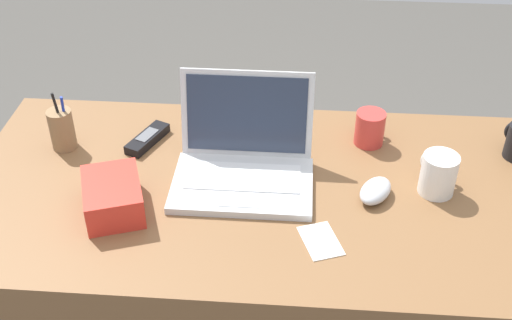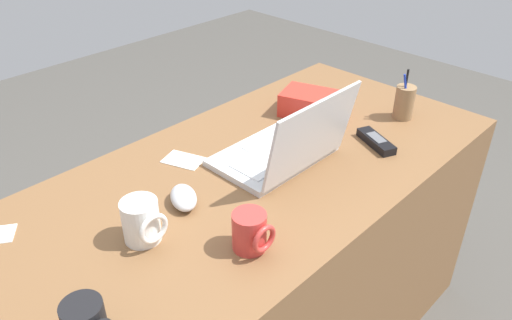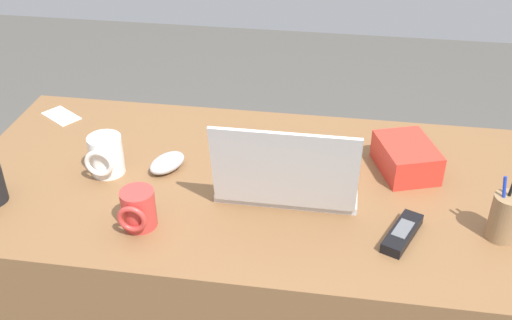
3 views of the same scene
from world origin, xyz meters
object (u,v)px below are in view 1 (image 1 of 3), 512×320
at_px(coffee_mug_white, 370,127).
at_px(pen_holder, 62,129).
at_px(cordless_phone, 148,139).
at_px(laptop, 244,161).
at_px(computer_mouse, 375,191).
at_px(coffee_mug_spare, 438,173).
at_px(snack_bag, 113,196).

relative_size(coffee_mug_white, pen_holder, 0.55).
bearing_deg(cordless_phone, pen_holder, -170.49).
xyz_separation_m(laptop, pen_holder, (-0.47, 0.09, 0.01)).
distance_m(computer_mouse, coffee_mug_spare, 0.15).
bearing_deg(coffee_mug_spare, cordless_phone, 168.72).
distance_m(cordless_phone, pen_holder, 0.22).
bearing_deg(coffee_mug_white, cordless_phone, -175.21).
bearing_deg(pen_holder, cordless_phone, 9.51).
distance_m(computer_mouse, cordless_phone, 0.60).
bearing_deg(pen_holder, computer_mouse, -10.56).
xyz_separation_m(coffee_mug_spare, pen_holder, (-0.93, 0.11, 0.00)).
relative_size(cordless_phone, pen_holder, 0.91).
height_order(coffee_mug_white, coffee_mug_spare, coffee_mug_spare).
relative_size(coffee_mug_spare, snack_bag, 0.60).
xyz_separation_m(cordless_phone, snack_bag, (-0.02, -0.27, 0.03)).
height_order(laptop, pen_holder, laptop).
xyz_separation_m(coffee_mug_spare, cordless_phone, (-0.72, 0.14, -0.04)).
height_order(coffee_mug_spare, snack_bag, coffee_mug_spare).
bearing_deg(cordless_phone, coffee_mug_white, 4.79).
distance_m(coffee_mug_spare, snack_bag, 0.75).
bearing_deg(snack_bag, computer_mouse, 8.54).
distance_m(laptop, coffee_mug_spare, 0.46).
relative_size(computer_mouse, snack_bag, 0.63).
relative_size(computer_mouse, pen_holder, 0.65).
bearing_deg(coffee_mug_white, laptop, -150.67).
distance_m(cordless_phone, snack_bag, 0.27).
distance_m(laptop, cordless_phone, 0.29).
bearing_deg(coffee_mug_spare, coffee_mug_white, 127.20).
xyz_separation_m(computer_mouse, pen_holder, (-0.79, 0.15, 0.04)).
bearing_deg(snack_bag, coffee_mug_white, 28.25).
xyz_separation_m(coffee_mug_white, snack_bag, (-0.59, -0.32, -0.01)).
xyz_separation_m(coffee_mug_white, coffee_mug_spare, (0.15, -0.19, 0.01)).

